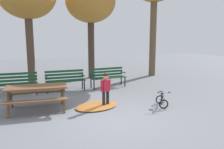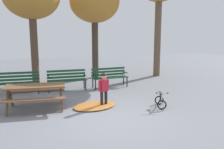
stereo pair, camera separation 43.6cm
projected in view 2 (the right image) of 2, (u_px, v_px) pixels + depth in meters
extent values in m
plane|color=slate|center=(105.00, 118.00, 6.49)|extent=(36.00, 36.00, 0.00)
cube|color=brown|center=(35.00, 86.00, 7.17)|extent=(1.87, 0.93, 0.05)
cube|color=brown|center=(34.00, 100.00, 6.70)|extent=(1.81, 0.42, 0.04)
cube|color=brown|center=(37.00, 91.00, 7.75)|extent=(1.81, 0.42, 0.04)
cube|color=brown|center=(7.00, 102.00, 6.83)|extent=(0.12, 0.57, 0.76)
cube|color=brown|center=(11.00, 97.00, 7.31)|extent=(0.12, 0.57, 0.76)
cube|color=brown|center=(9.00, 97.00, 7.06)|extent=(0.19, 1.10, 0.04)
cube|color=brown|center=(61.00, 99.00, 7.17)|extent=(0.12, 0.57, 0.76)
cube|color=brown|center=(61.00, 95.00, 7.65)|extent=(0.12, 0.57, 0.76)
cube|color=brown|center=(61.00, 95.00, 7.40)|extent=(0.19, 1.10, 0.04)
cube|color=#144728|center=(19.00, 82.00, 9.22)|extent=(1.60, 0.15, 0.03)
cube|color=#144728|center=(18.00, 83.00, 9.11)|extent=(1.60, 0.15, 0.03)
cube|color=#144728|center=(18.00, 83.00, 8.99)|extent=(1.60, 0.15, 0.03)
cube|color=#144728|center=(17.00, 84.00, 8.88)|extent=(1.60, 0.15, 0.03)
cube|color=#144728|center=(19.00, 80.00, 9.24)|extent=(1.60, 0.13, 0.09)
cube|color=#144728|center=(18.00, 76.00, 9.22)|extent=(1.60, 0.13, 0.09)
cube|color=#144728|center=(18.00, 73.00, 9.20)|extent=(1.60, 0.13, 0.09)
cylinder|color=black|center=(38.00, 88.00, 9.14)|extent=(0.05, 0.05, 0.44)
cylinder|color=black|center=(39.00, 86.00, 9.48)|extent=(0.05, 0.05, 0.44)
cube|color=black|center=(38.00, 78.00, 9.24)|extent=(0.06, 0.40, 0.03)
cube|color=#144728|center=(67.00, 79.00, 9.78)|extent=(1.60, 0.11, 0.03)
cube|color=#144728|center=(67.00, 80.00, 9.67)|extent=(1.60, 0.11, 0.03)
cube|color=#144728|center=(67.00, 81.00, 9.56)|extent=(1.60, 0.11, 0.03)
cube|color=#144728|center=(68.00, 81.00, 9.44)|extent=(1.60, 0.11, 0.03)
cube|color=#144728|center=(66.00, 77.00, 9.80)|extent=(1.60, 0.08, 0.09)
cube|color=#144728|center=(66.00, 74.00, 9.78)|extent=(1.60, 0.08, 0.09)
cube|color=#144728|center=(66.00, 71.00, 9.76)|extent=(1.60, 0.08, 0.09)
cylinder|color=black|center=(86.00, 85.00, 9.72)|extent=(0.05, 0.05, 0.44)
cylinder|color=black|center=(84.00, 83.00, 10.06)|extent=(0.05, 0.05, 0.44)
cube|color=black|center=(85.00, 75.00, 9.82)|extent=(0.05, 0.40, 0.03)
cylinder|color=black|center=(49.00, 87.00, 9.28)|extent=(0.05, 0.05, 0.44)
cylinder|color=black|center=(48.00, 86.00, 9.62)|extent=(0.05, 0.05, 0.44)
cube|color=black|center=(48.00, 77.00, 9.38)|extent=(0.05, 0.40, 0.03)
cube|color=#144728|center=(109.00, 77.00, 10.39)|extent=(1.60, 0.19, 0.03)
cube|color=#144728|center=(110.00, 77.00, 10.29)|extent=(1.60, 0.19, 0.03)
cube|color=#144728|center=(111.00, 78.00, 10.18)|extent=(1.60, 0.19, 0.03)
cube|color=#144728|center=(112.00, 78.00, 10.07)|extent=(1.60, 0.19, 0.03)
cube|color=#144728|center=(108.00, 75.00, 10.41)|extent=(1.60, 0.16, 0.09)
cube|color=#144728|center=(108.00, 72.00, 10.39)|extent=(1.60, 0.16, 0.09)
cube|color=#144728|center=(108.00, 69.00, 10.37)|extent=(1.60, 0.16, 0.09)
cylinder|color=black|center=(127.00, 82.00, 10.41)|extent=(0.05, 0.05, 0.44)
cylinder|color=black|center=(124.00, 80.00, 10.74)|extent=(0.05, 0.05, 0.44)
cube|color=black|center=(125.00, 72.00, 10.51)|extent=(0.07, 0.40, 0.03)
cylinder|color=black|center=(95.00, 84.00, 9.84)|extent=(0.05, 0.05, 0.44)
cylinder|color=black|center=(93.00, 83.00, 10.16)|extent=(0.05, 0.05, 0.44)
cube|color=black|center=(94.00, 75.00, 9.93)|extent=(0.07, 0.40, 0.03)
cylinder|color=black|center=(106.00, 98.00, 7.61)|extent=(0.10, 0.10, 0.50)
cube|color=black|center=(106.00, 105.00, 7.65)|extent=(0.15, 0.18, 0.06)
cylinder|color=black|center=(102.00, 99.00, 7.49)|extent=(0.10, 0.10, 0.50)
cube|color=black|center=(102.00, 106.00, 7.53)|extent=(0.15, 0.18, 0.06)
cube|color=#B71E33|center=(104.00, 85.00, 7.48)|extent=(0.30, 0.24, 0.37)
sphere|color=tan|center=(104.00, 77.00, 7.43)|extent=(0.19, 0.19, 0.19)
sphere|color=black|center=(104.00, 76.00, 7.42)|extent=(0.18, 0.18, 0.18)
cylinder|color=#B71E33|center=(108.00, 84.00, 7.59)|extent=(0.07, 0.07, 0.35)
cylinder|color=#B71E33|center=(100.00, 86.00, 7.36)|extent=(0.07, 0.07, 0.35)
torus|color=black|center=(162.00, 105.00, 7.22)|extent=(0.29, 0.15, 0.30)
cylinder|color=silver|center=(162.00, 105.00, 7.22)|extent=(0.06, 0.06, 0.04)
torus|color=black|center=(159.00, 100.00, 7.73)|extent=(0.29, 0.15, 0.30)
cylinder|color=silver|center=(159.00, 100.00, 7.73)|extent=(0.06, 0.06, 0.04)
torus|color=white|center=(162.00, 103.00, 7.74)|extent=(0.11, 0.06, 0.11)
torus|color=white|center=(156.00, 103.00, 7.75)|extent=(0.11, 0.06, 0.11)
cylinder|color=black|center=(161.00, 98.00, 7.37)|extent=(0.14, 0.30, 0.32)
cylinder|color=black|center=(160.00, 97.00, 7.53)|extent=(0.06, 0.08, 0.27)
cylinder|color=black|center=(160.00, 101.00, 7.63)|extent=(0.10, 0.20, 0.05)
cylinder|color=silver|center=(162.00, 100.00, 7.21)|extent=(0.06, 0.08, 0.32)
cylinder|color=black|center=(161.00, 95.00, 7.37)|extent=(0.15, 0.31, 0.05)
cube|color=black|center=(160.00, 93.00, 7.52)|extent=(0.15, 0.19, 0.04)
cylinder|color=silver|center=(162.00, 93.00, 7.19)|extent=(0.33, 0.14, 0.02)
cylinder|color=black|center=(168.00, 93.00, 7.19)|extent=(0.06, 0.05, 0.04)
cylinder|color=black|center=(157.00, 93.00, 7.20)|extent=(0.06, 0.05, 0.04)
ellipsoid|color=#B26B2D|center=(95.00, 106.00, 7.52)|extent=(1.67, 1.37, 0.07)
cylinder|color=brown|center=(34.00, 50.00, 10.97)|extent=(0.34, 0.34, 3.21)
cylinder|color=#423328|center=(95.00, 49.00, 12.45)|extent=(0.34, 0.34, 3.12)
ellipsoid|color=#B27A2D|center=(95.00, 1.00, 12.03)|extent=(2.60, 2.60, 2.20)
cylinder|color=brown|center=(158.00, 38.00, 12.87)|extent=(0.37, 0.37, 4.27)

